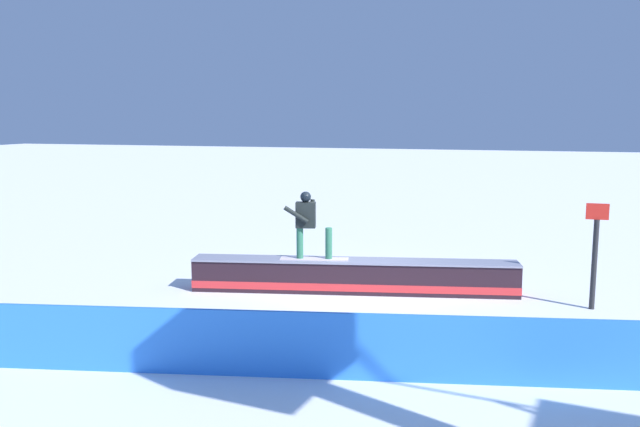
{
  "coord_description": "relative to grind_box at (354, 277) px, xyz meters",
  "views": [
    {
      "loc": [
        -3.15,
        12.85,
        3.6
      ],
      "look_at": [
        0.4,
        1.08,
        1.78
      ],
      "focal_mm": 36.88,
      "sensor_mm": 36.0,
      "label": 1
    }
  ],
  "objects": [
    {
      "name": "ground_plane",
      "position": [
        0.0,
        0.0,
        -0.31
      ],
      "size": [
        120.0,
        120.0,
        0.0
      ],
      "primitive_type": "plane",
      "color": "white"
    },
    {
      "name": "grind_box",
      "position": [
        0.0,
        0.0,
        0.0
      ],
      "size": [
        6.67,
        1.96,
        0.68
      ],
      "color": "black",
      "rests_on": "ground_plane"
    },
    {
      "name": "safety_fence",
      "position": [
        0.0,
        4.67,
        0.17
      ],
      "size": [
        9.69,
        2.05,
        0.95
      ],
      "primitive_type": "cube",
      "rotation": [
        0.0,
        0.0,
        0.2
      ],
      "color": "#2D79EB",
      "rests_on": "ground_plane"
    },
    {
      "name": "trail_marker",
      "position": [
        -4.6,
        -0.14,
        0.77
      ],
      "size": [
        0.4,
        0.1,
        2.01
      ],
      "color": "#262628",
      "rests_on": "ground_plane"
    },
    {
      "name": "snowboarder",
      "position": [
        0.92,
        0.19,
        1.13
      ],
      "size": [
        1.44,
        0.64,
        1.4
      ],
      "color": "silver",
      "rests_on": "grind_box"
    }
  ]
}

